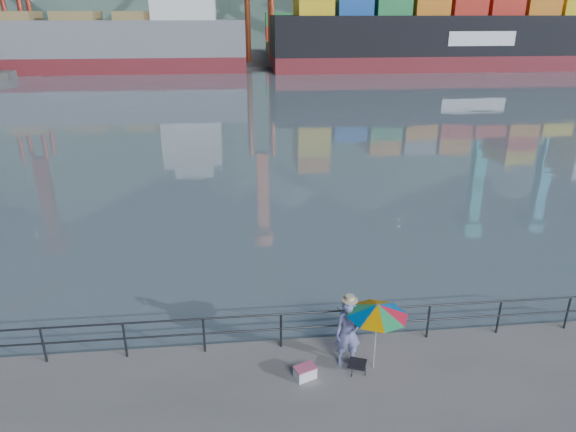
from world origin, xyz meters
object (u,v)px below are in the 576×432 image
(fisherman, at_px, (348,333))
(bulk_carrier, at_px, (93,41))
(beach_umbrella, at_px, (378,310))
(cooler_bag, at_px, (305,373))
(container_ship, at_px, (479,28))

(fisherman, relative_size, bulk_carrier, 0.04)
(beach_umbrella, bearing_deg, fisherman, 159.62)
(cooler_bag, xyz_separation_m, container_ship, (36.31, 69.78, 5.69))
(beach_umbrella, xyz_separation_m, bulk_carrier, (-23.23, 71.24, 2.50))
(beach_umbrella, bearing_deg, container_ship, 63.59)
(fisherman, xyz_separation_m, container_ship, (35.19, 69.34, 4.92))
(container_ship, bearing_deg, cooler_bag, -117.49)
(fisherman, height_order, cooler_bag, fisherman)
(cooler_bag, height_order, bulk_carrier, bulk_carrier)
(beach_umbrella, distance_m, bulk_carrier, 74.97)
(fisherman, distance_m, container_ship, 77.91)
(cooler_bag, height_order, container_ship, container_ship)
(fisherman, bearing_deg, beach_umbrella, -17.12)
(beach_umbrella, relative_size, bulk_carrier, 0.04)
(bulk_carrier, distance_m, container_ship, 57.83)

